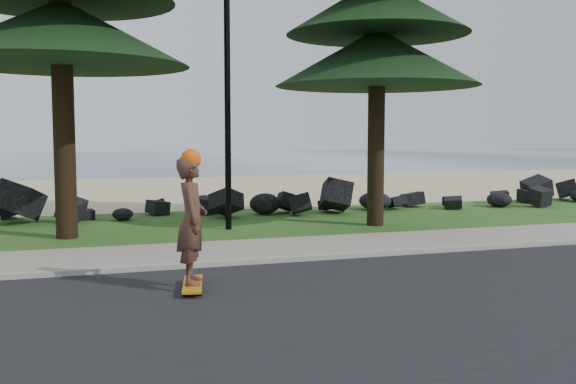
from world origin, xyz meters
The scene contains 9 objects.
ground centered at (0.00, 0.00, 0.00)m, with size 160.00×160.00×0.00m, color #255219.
road centered at (0.00, -4.50, 0.01)m, with size 160.00×7.00×0.02m, color black.
kerb centered at (0.00, -0.90, 0.05)m, with size 160.00×0.20×0.10m, color #9D978D.
sidewalk centered at (0.00, 0.20, 0.04)m, with size 160.00×2.00×0.08m, color gray.
beach_sand centered at (0.00, 14.50, 0.01)m, with size 160.00×15.00×0.01m, color #C9B786.
ocean centered at (0.00, 51.00, 0.00)m, with size 160.00×58.00×0.01m, color #344863.
seawall_boulders centered at (0.00, 5.60, 0.00)m, with size 60.00×2.40×1.10m, color black, non-canonical shape.
lamp_post centered at (0.00, 3.20, 4.13)m, with size 0.25×0.14×8.14m.
skateboarder centered at (-1.74, -2.43, 0.98)m, with size 0.53×1.07×1.94m.
Camera 1 is at (-3.12, -11.09, 2.13)m, focal length 40.00 mm.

